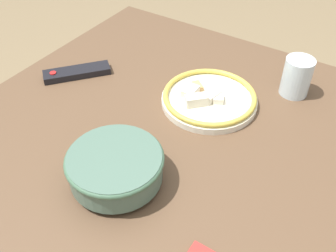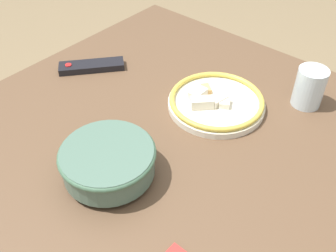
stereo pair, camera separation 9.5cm
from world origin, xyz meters
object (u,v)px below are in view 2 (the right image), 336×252
(drinking_glass, at_px, (309,87))
(tv_remote, at_px, (92,66))
(food_plate, at_px, (216,102))
(noodle_bowl, at_px, (108,161))

(drinking_glass, bearing_deg, tv_remote, 114.73)
(food_plate, height_order, tv_remote, food_plate)
(noodle_bowl, height_order, drinking_glass, drinking_glass)
(food_plate, xyz_separation_m, tv_remote, (-0.09, 0.40, -0.01))
(noodle_bowl, xyz_separation_m, drinking_glass, (0.53, -0.22, 0.01))
(noodle_bowl, height_order, food_plate, noodle_bowl)
(food_plate, relative_size, tv_remote, 1.42)
(food_plate, bearing_deg, drinking_glass, -46.14)
(noodle_bowl, xyz_separation_m, tv_remote, (0.26, 0.36, -0.04))
(noodle_bowl, relative_size, drinking_glass, 1.95)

